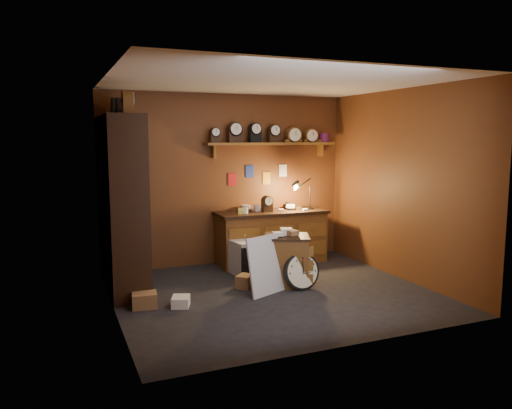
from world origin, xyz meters
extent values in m
plane|color=black|center=(0.00, 0.00, 0.00)|extent=(4.00, 4.00, 0.00)
cube|color=brown|center=(0.00, 1.80, 1.35)|extent=(4.00, 0.02, 2.70)
cube|color=brown|center=(0.00, -1.80, 1.35)|extent=(4.00, 0.02, 2.70)
cube|color=brown|center=(-2.00, 0.00, 1.35)|extent=(0.02, 3.60, 2.70)
cube|color=brown|center=(2.00, 0.00, 1.35)|extent=(0.02, 3.60, 2.70)
cube|color=beige|center=(0.00, 0.00, 2.70)|extent=(4.00, 3.60, 0.02)
cube|color=brown|center=(0.70, 1.65, 1.92)|extent=(2.20, 0.30, 0.04)
cube|color=brown|center=(-0.25, 1.72, 1.80)|extent=(0.04, 0.16, 0.20)
cube|color=brown|center=(1.65, 1.72, 1.80)|extent=(0.04, 0.16, 0.20)
cylinder|color=#B21419|center=(1.68, 1.65, 2.02)|extent=(0.16, 0.16, 0.15)
cube|color=#A51415|center=(0.15, 1.79, 1.35)|extent=(0.14, 0.01, 0.20)
cube|color=navy|center=(0.45, 1.79, 1.47)|extent=(0.14, 0.01, 0.20)
cube|color=#C48418|center=(0.75, 1.79, 1.35)|extent=(0.14, 0.01, 0.20)
cube|color=silver|center=(1.05, 1.79, 1.47)|extent=(0.14, 0.01, 0.20)
cube|color=black|center=(-1.98, 0.98, 1.15)|extent=(0.03, 1.60, 2.30)
cube|color=black|center=(-1.75, 0.20, 1.15)|extent=(0.45, 0.03, 2.30)
cube|color=black|center=(-1.75, 1.76, 1.15)|extent=(0.45, 0.03, 2.30)
cube|color=black|center=(-1.75, 0.98, 0.05)|extent=(0.43, 1.54, 0.03)
cube|color=black|center=(-1.75, 0.98, 0.55)|extent=(0.43, 1.54, 0.03)
cube|color=black|center=(-1.75, 0.98, 1.00)|extent=(0.43, 1.54, 0.03)
cube|color=black|center=(-1.75, 0.98, 1.45)|extent=(0.43, 1.54, 0.03)
cube|color=black|center=(-1.75, 0.98, 1.90)|extent=(0.43, 1.54, 0.03)
cube|color=black|center=(-1.75, 0.98, 2.28)|extent=(0.43, 1.54, 0.03)
cube|color=brown|center=(0.63, 1.48, 0.40)|extent=(1.74, 0.60, 0.80)
cube|color=black|center=(0.63, 1.48, 0.82)|extent=(1.80, 0.66, 0.05)
cube|color=brown|center=(0.63, 1.18, 0.40)|extent=(1.66, 0.02, 0.52)
cylinder|color=black|center=(1.31, 1.43, 0.86)|extent=(0.12, 0.12, 0.02)
cylinder|color=black|center=(1.31, 1.43, 1.05)|extent=(0.02, 0.02, 0.38)
cylinder|color=black|center=(1.19, 1.40, 1.29)|extent=(0.27, 0.09, 0.14)
cone|color=black|center=(1.05, 1.37, 1.25)|extent=(0.18, 0.14, 0.18)
cube|color=brown|center=(0.33, 0.28, 0.33)|extent=(0.70, 0.65, 0.66)
cube|color=black|center=(0.33, 0.28, 0.67)|extent=(0.76, 0.71, 0.03)
cube|color=brown|center=(0.33, 0.04, 0.33)|extent=(0.47, 0.21, 0.56)
cylinder|color=black|center=(0.42, 0.01, 0.25)|extent=(0.50, 0.16, 0.50)
cylinder|color=#FFF8CB|center=(0.42, -0.02, 0.25)|extent=(0.44, 0.10, 0.43)
cube|color=black|center=(0.42, -0.03, 0.32)|extent=(0.01, 0.04, 0.16)
cube|color=black|center=(0.48, -0.03, 0.23)|extent=(0.11, 0.01, 0.01)
cube|color=silver|center=(-0.10, 0.02, 0.00)|extent=(0.60, 0.38, 0.77)
cube|color=silver|center=(0.05, 1.05, 0.25)|extent=(0.55, 0.55, 0.50)
cube|color=black|center=(0.05, 0.80, 0.25)|extent=(0.41, 0.08, 0.40)
cube|color=olive|center=(-1.65, 0.08, 0.09)|extent=(0.32, 0.28, 0.18)
cube|color=white|center=(-1.24, -0.05, 0.06)|extent=(0.28, 0.30, 0.12)
cube|color=olive|center=(-0.25, 0.36, 0.09)|extent=(0.30, 0.30, 0.18)
camera|label=1|loc=(-2.61, -5.75, 2.02)|focal=35.00mm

